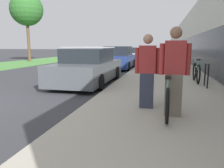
{
  "coord_description": "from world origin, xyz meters",
  "views": [
    {
      "loc": [
        5.77,
        -3.76,
        1.55
      ],
      "look_at": [
        1.73,
        13.78,
        -1.56
      ],
      "focal_mm": 35.0,
      "sensor_mm": 36.0,
      "label": 1
    }
  ],
  "objects": [
    {
      "name": "sidewalk_slab",
      "position": [
        5.92,
        21.0,
        0.06
      ],
      "size": [
        4.04,
        70.0,
        0.12
      ],
      "color": "#B2AA99",
      "rests_on": "ground"
    },
    {
      "name": "tandem_bicycle",
      "position": [
        5.89,
        1.11,
        0.49
      ],
      "size": [
        0.52,
        2.37,
        0.86
      ],
      "color": "black",
      "rests_on": "sidewalk_slab"
    },
    {
      "name": "street_tree_far",
      "position": [
        -7.48,
        16.2,
        5.12
      ],
      "size": [
        3.2,
        3.2,
        6.75
      ],
      "color": "brown",
      "rests_on": "ground"
    },
    {
      "name": "lawn_strip",
      "position": [
        -6.93,
        25.0,
        0.01
      ],
      "size": [
        5.26,
        70.0,
        0.03
      ],
      "color": "#518E42",
      "rests_on": "ground"
    },
    {
      "name": "vintage_roadster_curbside",
      "position": [
        2.78,
        11.24,
        0.7
      ],
      "size": [
        1.97,
        4.26,
        1.55
      ],
      "color": "navy",
      "rests_on": "ground"
    },
    {
      "name": "bike_rack_hoop",
      "position": [
        7.31,
        4.43,
        0.63
      ],
      "size": [
        0.05,
        0.6,
        0.84
      ],
      "color": "black",
      "rests_on": "sidewalk_slab"
    },
    {
      "name": "cruiser_bike_nearest",
      "position": [
        7.13,
        5.58,
        0.52
      ],
      "size": [
        0.52,
        1.83,
        0.95
      ],
      "color": "black",
      "rests_on": "sidewalk_slab"
    },
    {
      "name": "person_bystander",
      "position": [
        5.44,
        1.32,
        0.98
      ],
      "size": [
        0.58,
        0.23,
        1.7
      ],
      "color": "#33384C",
      "rests_on": "sidewalk_slab"
    },
    {
      "name": "storefront_facade",
      "position": [
        12.97,
        29.0,
        2.32
      ],
      "size": [
        10.01,
        70.0,
        4.66
      ],
      "color": "silver",
      "rests_on": "ground"
    },
    {
      "name": "parked_sedan_curbside",
      "position": [
        2.75,
        4.95,
        0.67
      ],
      "size": [
        2.01,
        4.68,
        1.52
      ],
      "color": "#4C5156",
      "rests_on": "ground"
    },
    {
      "name": "parked_sedan_far",
      "position": [
        2.68,
        17.33,
        0.66
      ],
      "size": [
        1.88,
        4.17,
        1.44
      ],
      "color": "white",
      "rests_on": "ground"
    },
    {
      "name": "person_rider",
      "position": [
        6.02,
        0.82,
        1.03
      ],
      "size": [
        0.62,
        0.24,
        1.82
      ],
      "color": "#756B5B",
      "rests_on": "sidewalk_slab"
    }
  ]
}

